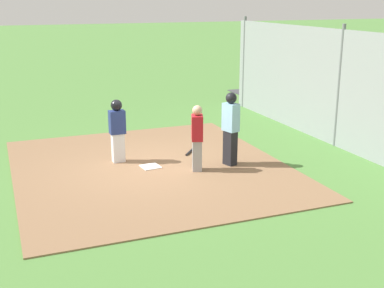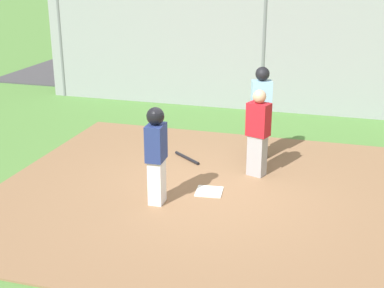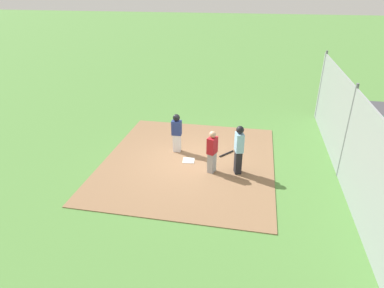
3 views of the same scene
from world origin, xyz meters
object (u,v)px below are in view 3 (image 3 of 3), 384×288
object	(u,v)px
home_plate	(189,160)
catcher	(212,151)
umpire	(239,149)
baseball_bat	(226,154)
runner	(177,131)

from	to	relation	value
home_plate	catcher	xyz separation A→B (m)	(-0.63, -0.97, 0.81)
home_plate	umpire	bearing A→B (deg)	-105.54
catcher	baseball_bat	xyz separation A→B (m)	(1.44, -0.40, -0.79)
home_plate	catcher	size ratio (longest dim) A/B	0.28
runner	baseball_bat	xyz separation A→B (m)	(0.10, -1.99, -0.87)
runner	baseball_bat	world-z (taller)	runner
baseball_bat	umpire	bearing A→B (deg)	59.98
catcher	umpire	world-z (taller)	umpire
home_plate	runner	bearing A→B (deg)	41.50
home_plate	umpire	size ratio (longest dim) A/B	0.24
umpire	runner	world-z (taller)	umpire
umpire	runner	xyz separation A→B (m)	(1.23, 2.51, -0.06)
home_plate	catcher	world-z (taller)	catcher
home_plate	umpire	xyz separation A→B (m)	(-0.53, -1.89, 0.95)
runner	umpire	bearing A→B (deg)	62.20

